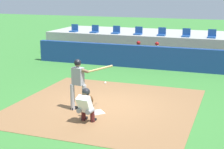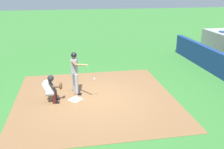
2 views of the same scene
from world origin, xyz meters
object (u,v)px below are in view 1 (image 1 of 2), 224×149
(batter_at_plate, at_px, (79,81))
(stadium_seat_3, at_px, (138,32))
(stadium_seat_2, at_px, (116,31))
(home_plate, at_px, (97,112))
(stadium_seat_5, at_px, (186,34))
(stadium_seat_0, at_px, (74,30))
(dugout_player_1, at_px, (156,53))
(stadium_seat_4, at_px, (162,33))
(stadium_seat_6, at_px, (212,35))
(stadium_seat_1, at_px, (95,31))
(dugout_player_0, at_px, (138,52))
(catcher_crouched, at_px, (86,104))

(batter_at_plate, height_order, stadium_seat_3, stadium_seat_3)
(stadium_seat_2, bearing_deg, batter_at_plate, -77.65)
(home_plate, height_order, batter_at_plate, batter_at_plate)
(stadium_seat_2, xyz_separation_m, stadium_seat_5, (4.33, 0.00, 0.00))
(stadium_seat_0, bearing_deg, stadium_seat_5, 0.00)
(dugout_player_1, distance_m, stadium_seat_4, 2.22)
(stadium_seat_6, bearing_deg, stadium_seat_5, 180.00)
(stadium_seat_1, bearing_deg, dugout_player_0, -30.55)
(home_plate, height_order, stadium_seat_6, stadium_seat_6)
(stadium_seat_4, distance_m, stadium_seat_5, 1.44)
(home_plate, xyz_separation_m, stadium_seat_4, (0.00, 10.18, 1.51))
(catcher_crouched, bearing_deg, home_plate, 90.73)
(catcher_crouched, relative_size, stadium_seat_5, 4.29)
(stadium_seat_4, bearing_deg, dugout_player_0, -113.55)
(stadium_seat_5, bearing_deg, home_plate, -98.08)
(dugout_player_1, xyz_separation_m, stadium_seat_0, (-5.94, 2.03, 0.86))
(dugout_player_1, bearing_deg, stadium_seat_6, 36.76)
(dugout_player_0, bearing_deg, stadium_seat_5, 41.12)
(stadium_seat_1, bearing_deg, stadium_seat_4, 0.00)
(stadium_seat_0, bearing_deg, home_plate, -60.42)
(stadium_seat_6, bearing_deg, dugout_player_0, -151.68)
(dugout_player_1, height_order, stadium_seat_2, stadium_seat_2)
(catcher_crouched, height_order, stadium_seat_1, stadium_seat_1)
(stadium_seat_1, bearing_deg, stadium_seat_6, 0.00)
(dugout_player_1, distance_m, stadium_seat_5, 2.55)
(dugout_player_0, bearing_deg, batter_at_plate, -88.47)
(home_plate, xyz_separation_m, stadium_seat_6, (2.89, 10.18, 1.51))
(stadium_seat_0, distance_m, stadium_seat_2, 2.89)
(batter_at_plate, xyz_separation_m, stadium_seat_3, (-0.77, 10.13, 0.50))
(batter_at_plate, xyz_separation_m, dugout_player_1, (0.84, 8.09, -0.36))
(stadium_seat_0, xyz_separation_m, stadium_seat_5, (7.22, 0.00, 0.00))
(stadium_seat_1, xyz_separation_m, stadium_seat_2, (1.44, 0.00, 0.00))
(home_plate, bearing_deg, stadium_seat_0, 119.58)
(catcher_crouched, distance_m, stadium_seat_0, 12.53)
(dugout_player_1, height_order, stadium_seat_5, stadium_seat_5)
(stadium_seat_0, relative_size, stadium_seat_6, 1.00)
(dugout_player_1, xyz_separation_m, stadium_seat_3, (-1.61, 2.03, 0.86))
(dugout_player_1, relative_size, stadium_seat_2, 2.71)
(stadium_seat_4, bearing_deg, catcher_crouched, -89.94)
(stadium_seat_3, bearing_deg, dugout_player_1, -51.66)
(stadium_seat_3, bearing_deg, stadium_seat_6, 0.00)
(dugout_player_0, height_order, stadium_seat_2, stadium_seat_2)
(home_plate, distance_m, dugout_player_0, 8.22)
(dugout_player_0, distance_m, stadium_seat_2, 2.98)
(stadium_seat_1, height_order, stadium_seat_3, same)
(home_plate, bearing_deg, stadium_seat_6, 74.16)
(stadium_seat_1, distance_m, stadium_seat_2, 1.44)
(dugout_player_0, height_order, stadium_seat_6, stadium_seat_6)
(dugout_player_0, xyz_separation_m, stadium_seat_1, (-3.45, 2.03, 0.86))
(stadium_seat_3, relative_size, stadium_seat_5, 1.00)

